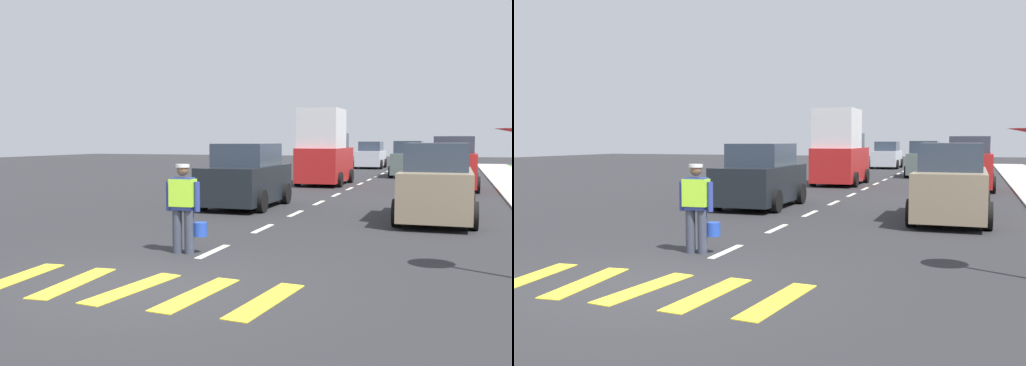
{
  "view_description": "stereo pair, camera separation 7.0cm",
  "coord_description": "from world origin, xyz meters",
  "views": [
    {
      "loc": [
        4.3,
        -7.31,
        2.12
      ],
      "look_at": [
        -0.14,
        5.61,
        1.1
      ],
      "focal_mm": 40.69,
      "sensor_mm": 36.0,
      "label": 1
    },
    {
      "loc": [
        4.37,
        -7.28,
        2.12
      ],
      "look_at": [
        -0.14,
        5.61,
        1.1
      ],
      "focal_mm": 40.69,
      "sensor_mm": 36.0,
      "label": 2
    }
  ],
  "objects": [
    {
      "name": "car_outgoing_far",
      "position": [
        1.77,
        26.97,
        0.96
      ],
      "size": [
        1.95,
        4.09,
        2.06
      ],
      "color": "slate",
      "rests_on": "ground"
    },
    {
      "name": "car_parked_curbside",
      "position": [
        3.87,
        8.45,
        0.95
      ],
      "size": [
        1.98,
        4.37,
        2.04
      ],
      "color": "gray",
      "rests_on": "ground"
    },
    {
      "name": "car_oncoming_third",
      "position": [
        -1.7,
        36.66,
        0.93
      ],
      "size": [
        2.05,
        4.17,
        1.99
      ],
      "color": "silver",
      "rests_on": "ground"
    },
    {
      "name": "lane_center_line",
      "position": [
        0.0,
        25.2,
        0.0
      ],
      "size": [
        0.14,
        46.4,
        0.01
      ],
      "color": "silver",
      "rests_on": "ground"
    },
    {
      "name": "crosswalk_stripes",
      "position": [
        0.0,
        -0.19,
        0.01
      ],
      "size": [
        4.54,
        1.93,
        0.01
      ],
      "color": "yellow",
      "rests_on": "ground"
    },
    {
      "name": "ground_plane",
      "position": [
        0.0,
        21.0,
        0.0
      ],
      "size": [
        96.0,
        96.0,
        0.0
      ],
      "primitive_type": "plane",
      "color": "#28282B"
    },
    {
      "name": "road_worker",
      "position": [
        -0.44,
        2.4,
        0.93
      ],
      "size": [
        0.76,
        0.4,
        1.67
      ],
      "color": "#383D4C",
      "rests_on": "ground"
    },
    {
      "name": "car_oncoming_lead",
      "position": [
        -1.93,
        9.88,
        0.93
      ],
      "size": [
        2.09,
        4.11,
        2.0
      ],
      "color": "black",
      "rests_on": "ground"
    },
    {
      "name": "delivery_truck",
      "position": [
        -1.54,
        19.58,
        1.61
      ],
      "size": [
        2.16,
        4.6,
        3.54
      ],
      "color": "red",
      "rests_on": "ground"
    },
    {
      "name": "car_parked_far",
      "position": [
        4.24,
        18.38,
        1.05
      ],
      "size": [
        2.04,
        3.9,
        2.27
      ],
      "color": "red",
      "rests_on": "ground"
    }
  ]
}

